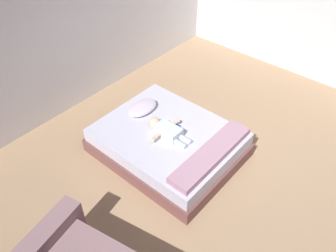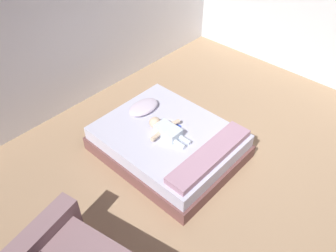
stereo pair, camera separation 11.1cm
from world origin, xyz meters
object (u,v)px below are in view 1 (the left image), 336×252
Objects in this scene: bed at (168,143)px; toothbrush at (176,124)px; pillow at (142,108)px; baby at (166,130)px.

toothbrush reaches higher than bed.
pillow is at bearing 98.31° from toothbrush.
baby is (-0.15, -0.56, 0.02)m from pillow.
baby reaches higher than pillow.
bed is 2.86× the size of baby.
bed is at bearing 6.71° from baby.
pillow is 0.58m from baby.
pillow is (0.10, 0.56, 0.25)m from bed.
bed is 3.80× the size of pillow.
baby is at bearing -173.26° from toothbrush.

